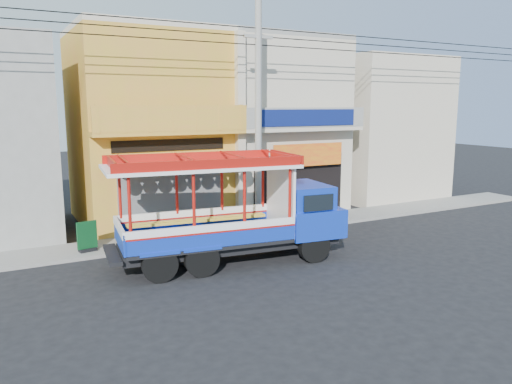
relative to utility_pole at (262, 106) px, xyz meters
The scene contains 11 objects.
ground 6.08m from the utility_pole, 75.53° to the right, with size 90.00×90.00×0.00m, color black.
sidewalk 5.09m from the utility_pole, 39.41° to the left, with size 30.00×2.00×0.12m, color slate.
shophouse_left 5.70m from the utility_pole, 124.03° to the left, with size 6.00×7.50×8.24m.
shophouse_right 5.54m from the utility_pole, 58.56° to the left, with size 6.00×6.75×8.24m.
party_pilaster 1.87m from the utility_pole, 95.46° to the left, with size 0.35×0.30×8.00m, color beige.
filler_building_right 10.98m from the utility_pole, 25.50° to the left, with size 6.00×6.00×7.60m, color beige.
utility_pole is the anchor object (origin of this frame).
songthaew_truck 4.83m from the utility_pole, 127.26° to the right, with size 7.81×3.26×3.54m.
green_sign 8.00m from the utility_pole, behind, with size 0.69×0.42×1.05m.
potted_plant_a 4.97m from the utility_pole, 29.96° to the left, with size 0.77×0.66×0.85m, color #215317.
potted_plant_b 5.82m from the utility_pole, ahead, with size 0.51×0.41×0.92m, color #215317.
Camera 1 is at (-10.17, -13.68, 5.09)m, focal length 35.00 mm.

